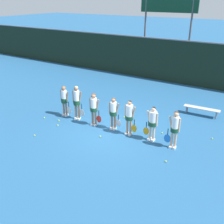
% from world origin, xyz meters
% --- Properties ---
extents(ground_plane, '(140.00, 140.00, 0.00)m').
position_xyz_m(ground_plane, '(0.00, 0.00, 0.00)').
color(ground_plane, '#235684').
extents(fence_windscreen, '(60.00, 0.08, 3.15)m').
position_xyz_m(fence_windscreen, '(0.00, 8.80, 1.59)').
color(fence_windscreen, black).
rests_on(fence_windscreen, ground_plane).
extents(scoreboard, '(4.50, 0.15, 6.59)m').
position_xyz_m(scoreboard, '(-1.63, 10.56, 5.22)').
color(scoreboard, '#515156').
rests_on(scoreboard, ground_plane).
extents(bench_courtside, '(1.91, 0.49, 0.44)m').
position_xyz_m(bench_courtside, '(3.25, 3.95, 0.38)').
color(bench_courtside, '#B2B2B7').
rests_on(bench_courtside, ground_plane).
extents(player_0, '(0.65, 0.35, 1.67)m').
position_xyz_m(player_0, '(-2.96, 0.03, 0.98)').
color(player_0, '#8C664C').
rests_on(player_0, ground_plane).
extents(player_1, '(0.64, 0.35, 1.82)m').
position_xyz_m(player_1, '(-2.10, 0.02, 1.07)').
color(player_1, '#8C664C').
rests_on(player_1, ground_plane).
extents(player_2, '(0.64, 0.36, 1.69)m').
position_xyz_m(player_2, '(-0.95, -0.08, 1.01)').
color(player_2, '#8C664C').
rests_on(player_2, ground_plane).
extents(player_3, '(0.63, 0.34, 1.62)m').
position_xyz_m(player_3, '(0.08, 0.06, 0.94)').
color(player_3, '#8C664C').
rests_on(player_3, ground_plane).
extents(player_4, '(0.64, 0.37, 1.70)m').
position_xyz_m(player_4, '(0.98, -0.02, 1.00)').
color(player_4, tan).
rests_on(player_4, ground_plane).
extents(player_5, '(0.67, 0.39, 1.62)m').
position_xyz_m(player_5, '(2.09, 0.07, 0.95)').
color(player_5, beige).
rests_on(player_5, ground_plane).
extents(player_6, '(0.63, 0.33, 1.70)m').
position_xyz_m(player_6, '(3.13, -0.04, 1.00)').
color(player_6, tan).
rests_on(player_6, ground_plane).
extents(tennis_ball_0, '(0.07, 0.07, 0.07)m').
position_xyz_m(tennis_ball_0, '(3.29, -1.20, 0.03)').
color(tennis_ball_0, '#CCE033').
rests_on(tennis_ball_0, ground_plane).
extents(tennis_ball_1, '(0.07, 0.07, 0.07)m').
position_xyz_m(tennis_ball_1, '(-2.79, -0.70, 0.04)').
color(tennis_ball_1, '#CCE033').
rests_on(tennis_ball_1, ground_plane).
extents(tennis_ball_2, '(0.07, 0.07, 0.07)m').
position_xyz_m(tennis_ball_2, '(-4.36, 1.75, 0.03)').
color(tennis_ball_2, '#CCE033').
rests_on(tennis_ball_2, ground_plane).
extents(tennis_ball_3, '(0.06, 0.06, 0.06)m').
position_xyz_m(tennis_ball_3, '(4.39, 1.63, 0.03)').
color(tennis_ball_3, '#CCE033').
rests_on(tennis_ball_3, ground_plane).
extents(tennis_ball_4, '(0.06, 0.06, 0.06)m').
position_xyz_m(tennis_ball_4, '(2.26, 0.91, 0.03)').
color(tennis_ball_4, '#CCE033').
rests_on(tennis_ball_4, ground_plane).
extents(tennis_ball_5, '(0.07, 0.07, 0.07)m').
position_xyz_m(tennis_ball_5, '(-2.45, -1.15, 0.04)').
color(tennis_ball_5, '#CCE033').
rests_on(tennis_ball_5, ground_plane).
extents(tennis_ball_6, '(0.07, 0.07, 0.07)m').
position_xyz_m(tennis_ball_6, '(-0.12, 1.48, 0.03)').
color(tennis_ball_6, '#CCE033').
rests_on(tennis_ball_6, ground_plane).
extents(tennis_ball_7, '(0.07, 0.07, 0.07)m').
position_xyz_m(tennis_ball_7, '(-2.64, -2.48, 0.03)').
color(tennis_ball_7, '#CCE033').
rests_on(tennis_ball_7, ground_plane).
extents(tennis_ball_8, '(0.07, 0.07, 0.07)m').
position_xyz_m(tennis_ball_8, '(-3.67, -0.86, 0.03)').
color(tennis_ball_8, '#CCE033').
rests_on(tennis_ball_8, ground_plane).
extents(tennis_ball_9, '(0.07, 0.07, 0.07)m').
position_xyz_m(tennis_ball_9, '(-3.21, 1.33, 0.03)').
color(tennis_ball_9, '#CCE033').
rests_on(tennis_ball_9, ground_plane).
extents(tennis_ball_10, '(0.07, 0.07, 0.07)m').
position_xyz_m(tennis_ball_10, '(-0.02, -0.93, 0.03)').
color(tennis_ball_10, '#CCE033').
rests_on(tennis_ball_10, ground_plane).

